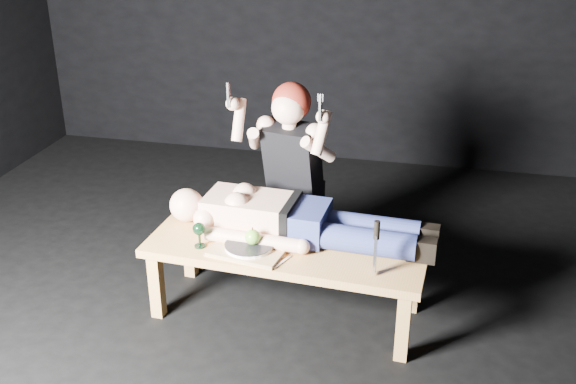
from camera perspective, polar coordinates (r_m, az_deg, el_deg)
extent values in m
plane|color=black|center=(4.08, -4.67, -9.54)|extent=(5.00, 5.00, 0.00)
cube|color=#B77A40|center=(3.89, -0.17, -7.34)|extent=(1.58, 0.67, 0.45)
cube|color=#A98356|center=(3.71, -3.29, -4.85)|extent=(0.43, 0.34, 0.02)
cylinder|color=white|center=(3.70, -3.30, -4.55)|extent=(0.30, 0.30, 0.02)
sphere|color=#5D9B21|center=(3.68, -2.99, -3.80)|extent=(0.09, 0.09, 0.09)
cube|color=#B2B2B7|center=(3.76, -6.43, -4.76)|extent=(0.04, 0.16, 0.01)
cube|color=#B2B2B7|center=(3.61, -0.46, -5.90)|extent=(0.07, 0.16, 0.01)
cube|color=#B2B2B7|center=(3.71, -0.62, -4.97)|extent=(0.07, 0.16, 0.01)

